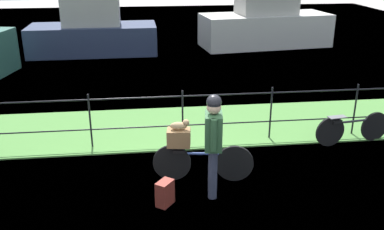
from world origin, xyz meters
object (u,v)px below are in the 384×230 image
Objects in this scene: terrier_dog at (180,125)px; backpack_on_paving at (165,193)px; cyclist_person at (213,137)px; bicycle_parked at (352,128)px; moored_boat_near at (265,25)px; bicycle_main at (202,162)px; moored_boat_mid at (93,31)px; wooden_crate at (179,138)px.

backpack_on_paving is (-0.31, -0.73, -0.81)m from terrier_dog.
cyclist_person is at bearing -48.75° from terrier_dog.
cyclist_person is 1.13m from backpack_on_paving.
bicycle_parked is 9.54m from moored_boat_near.
bicycle_main is 10.42m from moored_boat_mid.
terrier_dog is 11.46m from moored_boat_near.
bicycle_main is 0.96m from backpack_on_paving.
terrier_dog is (0.02, -0.00, 0.22)m from wooden_crate.
bicycle_main reaches higher than bicycle_parked.
terrier_dog is at bearing -112.85° from moored_boat_near.
cyclist_person reaches higher than bicycle_main.
bicycle_main is at bearing -6.76° from backpack_on_paving.
terrier_dog is at bearing 14.67° from backpack_on_paving.
cyclist_person is 3.55m from bicycle_parked.
backpack_on_paving is (-0.77, -0.21, -0.80)m from cyclist_person.
cyclist_person is at bearing -109.81° from moored_boat_near.
moored_boat_mid is (-2.69, 10.05, 0.50)m from bicycle_main.
cyclist_person is at bearing -47.46° from wooden_crate.
terrier_dog is at bearing 131.25° from cyclist_person.
bicycle_parked is (3.20, 1.12, -0.01)m from bicycle_main.
bicycle_main is 11.39m from moored_boat_near.
moored_boat_mid reaches higher than moored_boat_near.
wooden_crate reaches higher than bicycle_main.
moored_boat_near reaches higher than cyclist_person.
moored_boat_mid is at bearing 48.28° from backpack_on_paving.
wooden_crate is 1.18× the size of terrier_dog.
moored_boat_near is at bearing 4.73° from moored_boat_mid.
moored_boat_near reaches higher than wooden_crate.
bicycle_parked is at bearing 19.36° from bicycle_main.
terrier_dog is at bearing -163.22° from bicycle_parked.
terrier_dog is 0.20× the size of bicycle_parked.
wooden_crate is at bearing 132.54° from cyclist_person.
moored_boat_near is at bearing 14.77° from backpack_on_paving.
moored_boat_mid is at bearing 123.41° from bicycle_parked.
wooden_crate is 3.77m from bicycle_parked.
bicycle_parked is (3.10, 1.59, -0.68)m from cyclist_person.
moored_boat_near reaches higher than bicycle_main.
bicycle_main is 3.39m from bicycle_parked.
cyclist_person is 10.88m from moored_boat_mid.
bicycle_main is 0.82m from cyclist_person.
moored_boat_near reaches higher than terrier_dog.
bicycle_parked is at bearing -95.38° from moored_boat_near.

